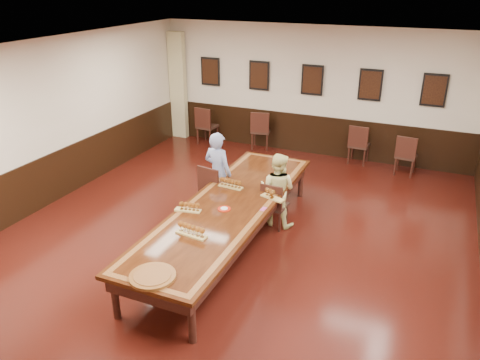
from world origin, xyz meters
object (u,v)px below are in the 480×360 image
at_px(spare_chair_a, 207,125).
at_px(spare_chair_c, 359,144).
at_px(carved_platter, 153,276).
at_px(person_man, 218,173).
at_px(chair_man, 215,189).
at_px(spare_chair_d, 406,155).
at_px(person_woman, 277,190).
at_px(conference_table, 228,212).
at_px(spare_chair_b, 261,129).
at_px(chair_woman, 275,204).

xyz_separation_m(spare_chair_a, spare_chair_c, (4.07, 0.16, -0.02)).
bearing_deg(carved_platter, spare_chair_a, 111.91).
bearing_deg(person_man, chair_man, 90.00).
height_order(spare_chair_d, person_woman, person_woman).
bearing_deg(person_man, conference_table, 133.09).
bearing_deg(person_woman, chair_man, 4.95).
bearing_deg(chair_man, spare_chair_b, -72.20).
bearing_deg(carved_platter, conference_table, 89.75).
xyz_separation_m(person_man, person_woman, (1.23, -0.07, -0.11)).
xyz_separation_m(spare_chair_d, conference_table, (-2.44, -4.45, 0.13)).
height_order(spare_chair_d, conference_table, spare_chair_d).
distance_m(person_man, conference_table, 1.31).
height_order(chair_man, chair_woman, chair_man).
bearing_deg(carved_platter, person_man, 101.96).
xyz_separation_m(person_man, conference_table, (0.71, -1.08, -0.19)).
xyz_separation_m(chair_man, spare_chair_a, (-2.02, 3.61, 0.02)).
xyz_separation_m(spare_chair_c, spare_chair_d, (1.13, -0.29, -0.01)).
bearing_deg(spare_chair_d, spare_chair_c, -9.73).
distance_m(chair_woman, spare_chair_b, 4.28).
height_order(chair_woman, spare_chair_a, spare_chair_a).
relative_size(spare_chair_b, spare_chair_d, 1.07).
bearing_deg(spare_chair_b, chair_man, 85.37).
xyz_separation_m(chair_woman, spare_chair_b, (-1.79, 3.89, 0.07)).
bearing_deg(chair_man, conference_table, 136.51).
height_order(spare_chair_b, carved_platter, spare_chair_b).
distance_m(person_man, person_woman, 1.23).
height_order(spare_chair_c, person_man, person_man).
height_order(spare_chair_b, spare_chair_c, spare_chair_b).
bearing_deg(spare_chair_c, spare_chair_a, 4.76).
distance_m(chair_man, carved_platter, 3.30).
bearing_deg(chair_woman, carved_platter, 83.90).
xyz_separation_m(spare_chair_b, carved_platter, (1.27, -7.05, 0.26)).
relative_size(chair_man, chair_woman, 1.13).
relative_size(spare_chair_a, carved_platter, 1.58).
bearing_deg(spare_chair_c, spare_chair_b, 1.13).
bearing_deg(chair_man, person_man, -90.00).
xyz_separation_m(chair_woman, person_woman, (0.01, 0.09, 0.25)).
height_order(chair_man, spare_chair_c, chair_man).
bearing_deg(spare_chair_c, chair_woman, 80.59).
relative_size(person_woman, carved_platter, 2.12).
bearing_deg(spare_chair_d, chair_woman, 66.13).
xyz_separation_m(spare_chair_a, carved_platter, (2.74, -6.82, 0.26)).
height_order(chair_man, person_man, person_man).
relative_size(chair_man, person_woman, 0.72).
relative_size(chair_man, person_man, 0.63).
bearing_deg(chair_woman, spare_chair_b, -62.10).
bearing_deg(spare_chair_b, person_woman, 102.52).
xyz_separation_m(chair_woman, spare_chair_c, (0.81, 3.83, 0.05)).
xyz_separation_m(chair_woman, spare_chair_d, (1.93, 3.53, 0.04)).
bearing_deg(spare_chair_a, spare_chair_d, -176.66).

